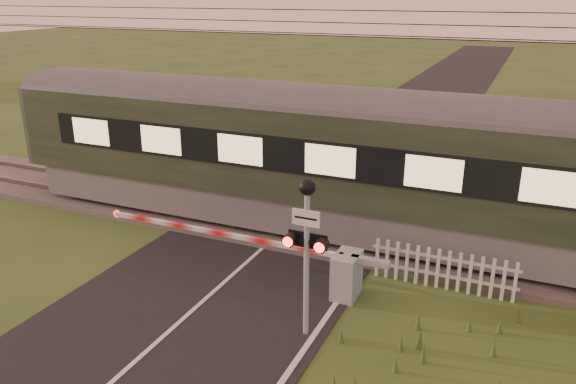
% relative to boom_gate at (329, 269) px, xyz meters
% --- Properties ---
extents(ground, '(160.00, 160.00, 0.00)m').
position_rel_boom_gate_xyz_m(ground, '(-2.42, -3.36, -0.60)').
color(ground, '#2F4B1D').
rests_on(ground, ground).
extents(road, '(6.00, 140.00, 0.03)m').
position_rel_boom_gate_xyz_m(road, '(-2.41, -3.60, -0.59)').
color(road, black).
rests_on(road, ground).
extents(track_bed, '(140.00, 3.40, 0.39)m').
position_rel_boom_gate_xyz_m(track_bed, '(-2.42, 3.14, -0.54)').
color(track_bed, '#47423D').
rests_on(track_bed, ground).
extents(overhead_wires, '(120.00, 0.62, 0.62)m').
position_rel_boom_gate_xyz_m(overhead_wires, '(-2.42, 3.14, 5.12)').
color(overhead_wires, black).
rests_on(overhead_wires, ground).
extents(boom_gate, '(7.47, 0.81, 1.08)m').
position_rel_boom_gate_xyz_m(boom_gate, '(0.00, 0.00, 0.00)').
color(boom_gate, gray).
rests_on(boom_gate, ground).
extents(crossing_signal, '(0.84, 0.35, 3.31)m').
position_rel_boom_gate_xyz_m(crossing_signal, '(0.14, -1.76, 1.67)').
color(crossing_signal, gray).
rests_on(crossing_signal, ground).
extents(picket_fence, '(3.36, 0.08, 0.98)m').
position_rel_boom_gate_xyz_m(picket_fence, '(2.34, 1.24, -0.10)').
color(picket_fence, silver).
rests_on(picket_fence, ground).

